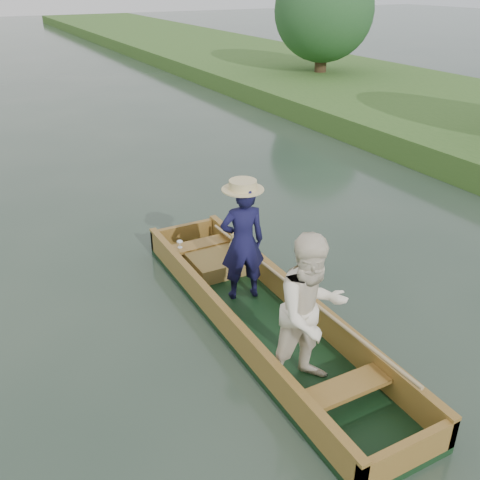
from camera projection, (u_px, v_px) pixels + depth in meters
name	position (u px, v px, depth m)	size (l,w,h in m)	color
ground	(263.00, 327.00, 6.62)	(120.00, 120.00, 0.00)	#283D30
trees_far	(98.00, 42.00, 12.11)	(22.89, 14.37, 4.56)	#47331E
punt	(271.00, 296.00, 6.18)	(1.12, 5.00, 1.79)	black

